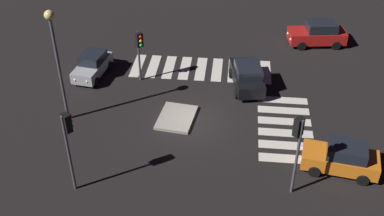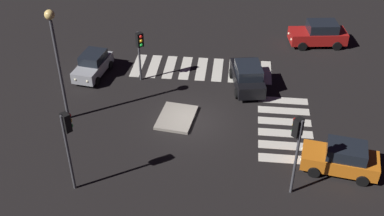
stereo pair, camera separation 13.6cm
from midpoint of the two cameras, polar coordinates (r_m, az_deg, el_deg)
name	(u,v)px [view 2 (the right image)]	position (r m, az deg, el deg)	size (l,w,h in m)	color
ground_plane	(192,121)	(29.00, 0.13, -1.61)	(80.00, 80.00, 0.00)	black
traffic_island	(177,118)	(29.18, -1.72, -1.14)	(3.05, 2.44, 0.18)	gray
car_orange	(341,158)	(26.28, 17.54, -5.76)	(2.35, 4.15, 1.73)	orange
car_red	(319,34)	(38.34, 15.00, 8.55)	(2.47, 4.49, 1.88)	red
car_silver	(93,65)	(33.85, -11.65, 5.08)	(3.85, 2.16, 1.61)	#9EA0A5
car_black	(248,76)	(31.91, 6.77, 3.81)	(4.33, 2.50, 1.80)	black
traffic_light_south	(297,138)	(22.84, 12.59, -3.53)	(0.54, 0.54, 4.50)	#47474C
traffic_light_west	(67,133)	(23.21, -14.51, -2.96)	(0.53, 0.54, 4.57)	#47474C
traffic_light_north	(140,45)	(31.70, -6.14, 7.49)	(0.53, 0.54, 3.62)	#47474C
street_lamp	(55,47)	(27.72, -15.88, 7.03)	(0.56, 0.56, 7.11)	#47474C
crosswalk_near	(285,127)	(29.06, 11.19, -2.29)	(6.45, 3.20, 0.02)	silver
crosswalk_side	(202,69)	(34.23, 1.26, 4.70)	(3.20, 9.90, 0.02)	silver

